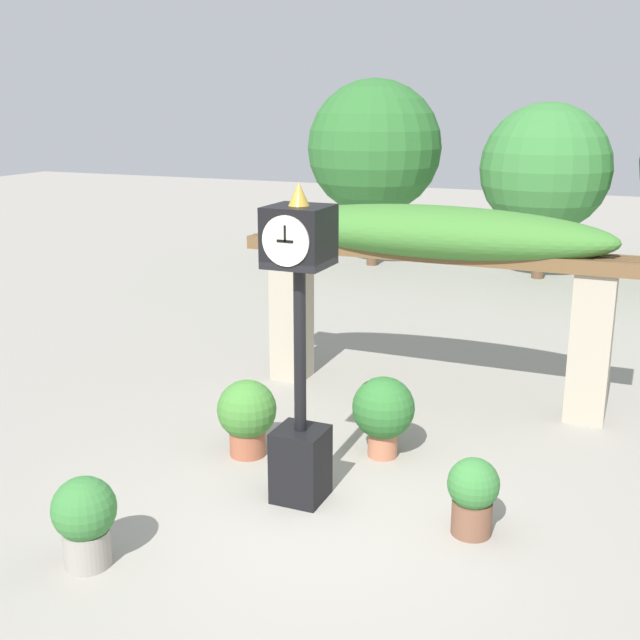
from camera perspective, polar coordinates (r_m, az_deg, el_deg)
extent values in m
plane|color=gray|center=(8.08, 0.45, -13.89)|extent=(60.00, 60.00, 0.00)
cube|color=black|center=(8.27, -1.38, -10.20)|extent=(0.50, 0.50, 0.76)
cylinder|color=black|center=(7.83, -1.44, -2.29)|extent=(0.12, 0.12, 1.63)
cylinder|color=gold|center=(7.62, -1.48, 3.72)|extent=(0.19, 0.19, 0.04)
cube|color=black|center=(7.56, -1.50, 5.98)|extent=(0.57, 0.57, 0.57)
cylinder|color=beige|center=(7.30, -2.47, 5.63)|extent=(0.47, 0.02, 0.47)
cylinder|color=beige|center=(7.83, -0.59, 6.31)|extent=(0.47, 0.02, 0.47)
cube|color=black|center=(7.28, -2.51, 5.61)|extent=(0.16, 0.01, 0.02)
cube|color=black|center=(7.27, -2.52, 6.16)|extent=(0.02, 0.01, 0.15)
cone|color=gold|center=(7.51, -1.52, 8.96)|extent=(0.20, 0.20, 0.22)
cube|color=#A89E89|center=(11.60, -2.03, 0.46)|extent=(0.49, 0.49, 1.93)
cube|color=#A89E89|center=(10.59, 18.68, -1.82)|extent=(0.49, 0.49, 1.93)
cube|color=brown|center=(10.44, 7.69, 4.58)|extent=(5.22, 0.10, 0.18)
cube|color=brown|center=(10.59, 7.94, 4.73)|extent=(5.22, 0.10, 0.18)
cube|color=brown|center=(10.75, 8.17, 4.87)|extent=(5.22, 0.10, 0.18)
cube|color=brown|center=(10.90, 8.40, 5.01)|extent=(5.22, 0.10, 0.18)
ellipsoid|color=#427F33|center=(10.63, 8.11, 6.20)|extent=(4.63, 1.09, 0.70)
cylinder|color=gray|center=(7.57, -16.22, -15.27)|extent=(0.41, 0.41, 0.33)
sphere|color=#387A38|center=(7.39, -16.44, -12.75)|extent=(0.56, 0.56, 0.56)
cylinder|color=brown|center=(7.88, 10.73, -13.63)|extent=(0.38, 0.38, 0.33)
sphere|color=#387A38|center=(7.71, 10.86, -11.36)|extent=(0.49, 0.49, 0.49)
cylinder|color=#B26B4C|center=(9.31, 4.47, -8.69)|extent=(0.34, 0.34, 0.32)
sphere|color=#2D6B2D|center=(9.14, 4.53, -6.24)|extent=(0.71, 0.71, 0.71)
cylinder|color=#9E563D|center=(9.35, -5.17, -8.65)|extent=(0.41, 0.41, 0.30)
sphere|color=#427F33|center=(9.19, -5.23, -6.34)|extent=(0.68, 0.68, 0.68)
cylinder|color=brown|center=(19.80, 3.77, 6.40)|extent=(0.28, 0.28, 1.74)
sphere|color=#2D6B2D|center=(19.59, 3.88, 12.15)|extent=(3.20, 3.20, 3.20)
cylinder|color=brown|center=(18.94, 15.35, 5.08)|extent=(0.28, 0.28, 1.47)
sphere|color=#387A38|center=(18.72, 15.73, 10.33)|extent=(2.88, 2.88, 2.88)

